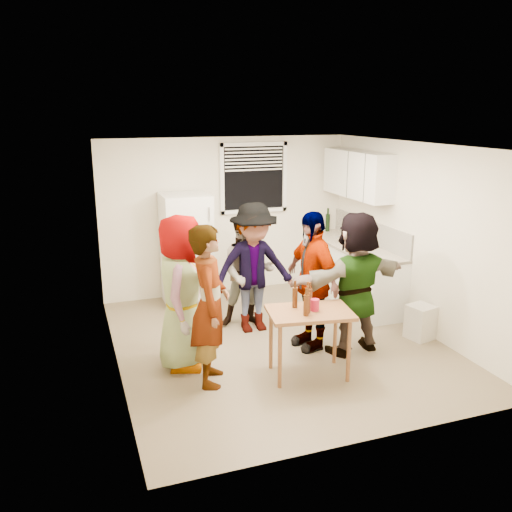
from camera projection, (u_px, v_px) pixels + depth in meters
name	position (u px, v px, depth m)	size (l,w,h in m)	color
room	(278.00, 343.00, 6.97)	(4.00, 4.50, 2.50)	silver
window	(254.00, 178.00, 8.64)	(1.12, 0.10, 1.06)	white
refrigerator	(187.00, 250.00, 8.22)	(0.70, 0.70, 1.70)	white
counter_lower	(352.00, 274.00, 8.45)	(0.60, 2.20, 0.86)	white
countertop	(353.00, 246.00, 8.33)	(0.64, 2.22, 0.04)	beige
backsplash	(370.00, 232.00, 8.37)	(0.03, 2.20, 0.36)	beige
upper_cabinets	(357.00, 174.00, 8.28)	(0.34, 1.60, 0.70)	white
kettle	(345.00, 242.00, 8.47)	(0.23, 0.19, 0.19)	silver
paper_towel	(355.00, 246.00, 8.25)	(0.13, 0.13, 0.28)	white
wine_bottle	(327.00, 231.00, 9.23)	(0.07, 0.07, 0.30)	black
beer_bottle_counter	(358.00, 250.00, 8.01)	(0.06, 0.06, 0.22)	#47230C
blue_cup	(361.00, 255.00, 7.72)	(0.09, 0.09, 0.12)	#172ED4
picture_frame	(354.00, 234.00, 8.71)	(0.02, 0.17, 0.14)	#F7C449
trash_bin	(421.00, 320.00, 7.06)	(0.31, 0.31, 0.45)	beige
serving_table	(308.00, 374.00, 6.15)	(0.91, 0.61, 0.77)	brown
beer_bottle_table	(309.00, 308.00, 6.04)	(0.06, 0.06, 0.22)	#47230C
red_cup	(315.00, 310.00, 5.96)	(0.10, 0.10, 0.13)	#AD1833
guest_grey	(184.00, 365.00, 6.38)	(0.88, 1.80, 0.57)	gray
guest_stripe	(212.00, 381.00, 6.01)	(0.65, 1.77, 0.42)	#141933
guest_back_left	(248.00, 325.00, 7.56)	(0.74, 1.53, 0.58)	brown
guest_back_right	(254.00, 329.00, 7.41)	(1.13, 1.75, 0.65)	#38383D
guest_black	(310.00, 346.00, 6.90)	(1.02, 1.74, 0.43)	black
guest_orange	(352.00, 350.00, 6.77)	(1.63, 1.76, 0.52)	#CC8B4C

